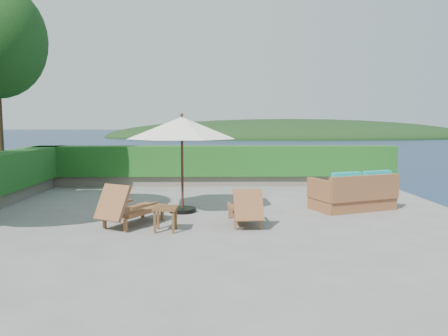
{
  "coord_description": "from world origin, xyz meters",
  "views": [
    {
      "loc": [
        0.11,
        -9.26,
        2.16
      ],
      "look_at": [
        0.3,
        0.8,
        1.1
      ],
      "focal_mm": 35.0,
      "sensor_mm": 36.0,
      "label": 1
    }
  ],
  "objects_px": {
    "lounge_right": "(245,209)",
    "lounge_left": "(130,208)",
    "patio_umbrella": "(182,129)",
    "wicker_loveseat": "(354,194)",
    "side_table": "(165,211)"
  },
  "relations": [
    {
      "from": "lounge_right",
      "to": "lounge_left",
      "type": "bearing_deg",
      "value": 176.06
    },
    {
      "from": "patio_umbrella",
      "to": "wicker_loveseat",
      "type": "bearing_deg",
      "value": 3.02
    },
    {
      "from": "patio_umbrella",
      "to": "lounge_left",
      "type": "bearing_deg",
      "value": -125.41
    },
    {
      "from": "side_table",
      "to": "wicker_loveseat",
      "type": "xyz_separation_m",
      "value": [
        4.42,
        2.08,
        -0.02
      ]
    },
    {
      "from": "patio_umbrella",
      "to": "lounge_right",
      "type": "distance_m",
      "value": 2.57
    },
    {
      "from": "patio_umbrella",
      "to": "lounge_left",
      "type": "height_order",
      "value": "patio_umbrella"
    },
    {
      "from": "lounge_right",
      "to": "wicker_loveseat",
      "type": "bearing_deg",
      "value": 24.64
    },
    {
      "from": "lounge_left",
      "to": "wicker_loveseat",
      "type": "xyz_separation_m",
      "value": [
        5.21,
        1.62,
        -0.0
      ]
    },
    {
      "from": "patio_umbrella",
      "to": "wicker_loveseat",
      "type": "relative_size",
      "value": 1.54
    },
    {
      "from": "lounge_left",
      "to": "wicker_loveseat",
      "type": "bearing_deg",
      "value": 47.35
    },
    {
      "from": "side_table",
      "to": "wicker_loveseat",
      "type": "height_order",
      "value": "wicker_loveseat"
    },
    {
      "from": "lounge_right",
      "to": "wicker_loveseat",
      "type": "relative_size",
      "value": 0.66
    },
    {
      "from": "side_table",
      "to": "lounge_left",
      "type": "bearing_deg",
      "value": 149.71
    },
    {
      "from": "patio_umbrella",
      "to": "lounge_left",
      "type": "distance_m",
      "value": 2.36
    },
    {
      "from": "patio_umbrella",
      "to": "side_table",
      "type": "xyz_separation_m",
      "value": [
        -0.2,
        -1.86,
        -1.6
      ]
    }
  ]
}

